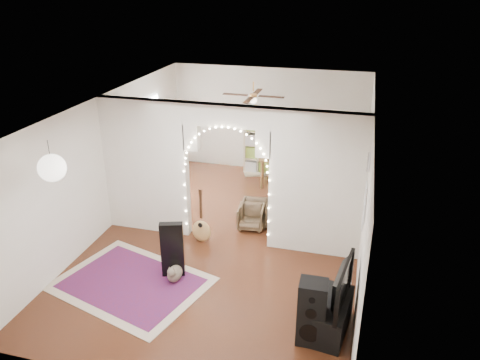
% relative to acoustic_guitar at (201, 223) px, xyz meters
% --- Properties ---
extents(floor, '(7.50, 7.50, 0.00)m').
position_rel_acoustic_guitar_xyz_m(floor, '(0.46, 0.25, -0.42)').
color(floor, black).
rests_on(floor, ground).
extents(ceiling, '(5.00, 7.50, 0.02)m').
position_rel_acoustic_guitar_xyz_m(ceiling, '(0.46, 0.25, 2.28)').
color(ceiling, white).
rests_on(ceiling, wall_back).
extents(wall_back, '(5.00, 0.02, 2.70)m').
position_rel_acoustic_guitar_xyz_m(wall_back, '(0.46, 4.00, 0.93)').
color(wall_back, silver).
rests_on(wall_back, floor).
extents(wall_front, '(5.00, 0.02, 2.70)m').
position_rel_acoustic_guitar_xyz_m(wall_front, '(0.46, -3.50, 0.93)').
color(wall_front, silver).
rests_on(wall_front, floor).
extents(wall_left, '(0.02, 7.50, 2.70)m').
position_rel_acoustic_guitar_xyz_m(wall_left, '(-2.04, 0.25, 0.93)').
color(wall_left, silver).
rests_on(wall_left, floor).
extents(wall_right, '(0.02, 7.50, 2.70)m').
position_rel_acoustic_guitar_xyz_m(wall_right, '(2.96, 0.25, 0.93)').
color(wall_right, silver).
rests_on(wall_right, floor).
extents(divider_wall, '(5.00, 0.20, 2.70)m').
position_rel_acoustic_guitar_xyz_m(divider_wall, '(0.46, 0.25, 1.01)').
color(divider_wall, silver).
rests_on(divider_wall, floor).
extents(fairy_lights, '(1.64, 0.04, 1.60)m').
position_rel_acoustic_guitar_xyz_m(fairy_lights, '(0.46, 0.12, 1.13)').
color(fairy_lights, '#FFEABF').
rests_on(fairy_lights, divider_wall).
extents(window, '(0.04, 1.20, 1.40)m').
position_rel_acoustic_guitar_xyz_m(window, '(-2.01, 2.05, 1.08)').
color(window, white).
rests_on(window, wall_left).
extents(wall_clock, '(0.03, 0.31, 0.31)m').
position_rel_acoustic_guitar_xyz_m(wall_clock, '(2.94, -0.35, 1.68)').
color(wall_clock, white).
rests_on(wall_clock, wall_right).
extents(picture_frames, '(0.02, 0.50, 0.70)m').
position_rel_acoustic_guitar_xyz_m(picture_frames, '(2.94, -0.75, 1.08)').
color(picture_frames, white).
rests_on(picture_frames, wall_right).
extents(paper_lantern, '(0.40, 0.40, 0.40)m').
position_rel_acoustic_guitar_xyz_m(paper_lantern, '(-1.44, -2.15, 1.83)').
color(paper_lantern, white).
rests_on(paper_lantern, ceiling).
extents(ceiling_fan, '(1.10, 1.10, 0.30)m').
position_rel_acoustic_guitar_xyz_m(ceiling_fan, '(0.46, 2.25, 1.98)').
color(ceiling_fan, '#B77F3D').
rests_on(ceiling_fan, ceiling).
extents(area_rug, '(2.82, 2.41, 0.02)m').
position_rel_acoustic_guitar_xyz_m(area_rug, '(-0.71, -1.60, -0.41)').
color(area_rug, maroon).
rests_on(area_rug, floor).
extents(guitar_case, '(0.41, 0.24, 1.01)m').
position_rel_acoustic_guitar_xyz_m(guitar_case, '(-0.10, -1.17, 0.09)').
color(guitar_case, black).
rests_on(guitar_case, floor).
extents(acoustic_guitar, '(0.40, 0.23, 0.95)m').
position_rel_acoustic_guitar_xyz_m(acoustic_guitar, '(0.00, 0.00, 0.00)').
color(acoustic_guitar, tan).
rests_on(acoustic_guitar, floor).
extents(tabby_cat, '(0.27, 0.56, 0.37)m').
position_rel_acoustic_guitar_xyz_m(tabby_cat, '(-0.03, -1.33, -0.27)').
color(tabby_cat, brown).
rests_on(tabby_cat, floor).
extents(floor_speaker, '(0.39, 0.35, 1.00)m').
position_rel_acoustic_guitar_xyz_m(floor_speaker, '(2.37, -2.16, 0.08)').
color(floor_speaker, black).
rests_on(floor_speaker, floor).
extents(media_console, '(0.53, 1.04, 0.50)m').
position_rel_acoustic_guitar_xyz_m(media_console, '(2.66, -1.86, -0.17)').
color(media_console, black).
rests_on(media_console, floor).
extents(tv, '(0.29, 1.08, 0.62)m').
position_rel_acoustic_guitar_xyz_m(tv, '(2.66, -1.86, 0.39)').
color(tv, black).
rests_on(tv, media_console).
extents(bookcase, '(1.52, 0.89, 1.52)m').
position_rel_acoustic_guitar_xyz_m(bookcase, '(0.65, 3.75, 0.35)').
color(bookcase, '#BFAD8A').
rests_on(bookcase, floor).
extents(dining_table, '(1.31, 0.98, 0.76)m').
position_rel_acoustic_guitar_xyz_m(dining_table, '(1.04, 3.14, 0.27)').
color(dining_table, brown).
rests_on(dining_table, floor).
extents(flower_vase, '(0.21, 0.21, 0.19)m').
position_rel_acoustic_guitar_xyz_m(flower_vase, '(1.04, 3.14, 0.43)').
color(flower_vase, silver).
rests_on(flower_vase, dining_table).
extents(dining_chair_left, '(0.56, 0.58, 0.48)m').
position_rel_acoustic_guitar_xyz_m(dining_chair_left, '(0.79, 0.79, -0.18)').
color(dining_chair_left, '#4B3A25').
rests_on(dining_chair_left, floor).
extents(dining_chair_right, '(0.61, 0.62, 0.52)m').
position_rel_acoustic_guitar_xyz_m(dining_chair_right, '(0.84, 0.97, -0.16)').
color(dining_chair_right, '#4B3A25').
rests_on(dining_chair_right, floor).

